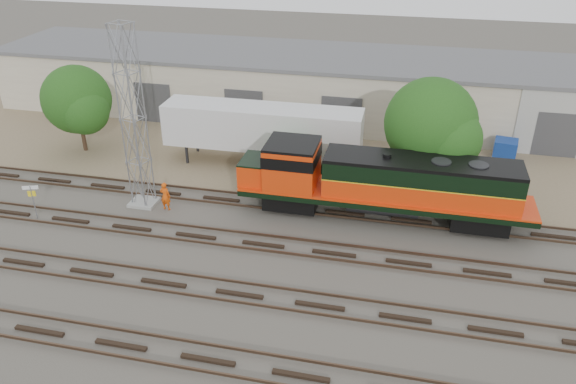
% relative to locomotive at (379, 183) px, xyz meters
% --- Properties ---
extents(ground, '(140.00, 140.00, 0.00)m').
position_rel_locomotive_xyz_m(ground, '(-5.92, -6.00, -2.38)').
color(ground, '#47423A').
rests_on(ground, ground).
extents(dirt_strip, '(80.00, 16.00, 0.02)m').
position_rel_locomotive_xyz_m(dirt_strip, '(-5.92, 9.00, -2.37)').
color(dirt_strip, '#726047').
rests_on(dirt_strip, ground).
extents(tracks, '(80.00, 20.40, 0.28)m').
position_rel_locomotive_xyz_m(tracks, '(-5.92, -9.00, -2.31)').
color(tracks, black).
rests_on(tracks, ground).
extents(warehouse, '(58.40, 10.40, 5.30)m').
position_rel_locomotive_xyz_m(warehouse, '(-5.87, 16.98, 0.27)').
color(warehouse, beige).
rests_on(warehouse, ground).
extents(locomotive, '(17.30, 3.04, 4.16)m').
position_rel_locomotive_xyz_m(locomotive, '(0.00, 0.00, 0.00)').
color(locomotive, black).
rests_on(locomotive, tracks).
extents(signal_tower, '(1.65, 1.65, 11.23)m').
position_rel_locomotive_xyz_m(signal_tower, '(-14.54, -1.46, 3.08)').
color(signal_tower, gray).
rests_on(signal_tower, ground).
extents(sign_post, '(0.87, 0.35, 2.23)m').
position_rel_locomotive_xyz_m(sign_post, '(-20.10, -4.60, -0.83)').
color(sign_post, gray).
rests_on(sign_post, ground).
extents(worker, '(0.72, 0.51, 1.86)m').
position_rel_locomotive_xyz_m(worker, '(-12.86, -1.88, -1.46)').
color(worker, '#E14E0C').
rests_on(worker, ground).
extents(semi_trailer, '(14.08, 2.96, 4.32)m').
position_rel_locomotive_xyz_m(semi_trailer, '(-8.38, 5.89, 0.34)').
color(semi_trailer, silver).
rests_on(semi_trailer, ground).
extents(dumpster_blue, '(1.82, 1.74, 1.50)m').
position_rel_locomotive_xyz_m(dumpster_blue, '(8.46, 10.60, -1.63)').
color(dumpster_blue, navy).
rests_on(dumpster_blue, ground).
extents(tree_west, '(5.27, 5.02, 6.57)m').
position_rel_locomotive_xyz_m(tree_west, '(-22.36, 5.03, 1.54)').
color(tree_west, '#382619').
rests_on(tree_west, ground).
extents(tree_mid, '(3.96, 3.77, 3.77)m').
position_rel_locomotive_xyz_m(tree_mid, '(-5.92, 2.98, -0.82)').
color(tree_mid, '#382619').
rests_on(tree_mid, ground).
extents(tree_east, '(6.00, 5.71, 7.71)m').
position_rel_locomotive_xyz_m(tree_east, '(2.93, 3.64, 2.32)').
color(tree_east, '#382619').
rests_on(tree_east, ground).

